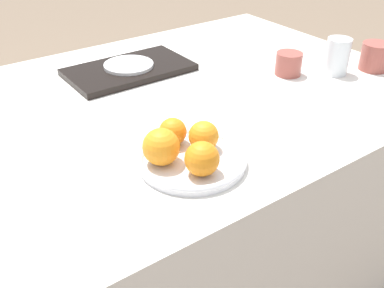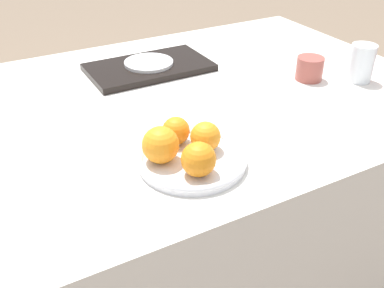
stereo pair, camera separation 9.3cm
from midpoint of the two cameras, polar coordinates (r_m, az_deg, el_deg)
name	(u,v)px [view 1 (the left image)]	position (r m, az deg, el deg)	size (l,w,h in m)	color
ground_plane	(165,288)	(1.69, -5.11, -17.83)	(12.00, 12.00, 0.00)	#7A6651
table	(161,207)	(1.43, -5.81, -8.08)	(1.53, 1.00, 0.75)	silver
fruit_platter	(192,159)	(0.95, -2.80, -2.05)	(0.23, 0.23, 0.02)	silver
orange_0	(204,136)	(0.96, -1.29, 0.94)	(0.07, 0.07, 0.07)	orange
orange_1	(173,132)	(0.98, -5.18, 1.49)	(0.06, 0.06, 0.06)	orange
orange_2	(202,159)	(0.88, -1.74, -1.99)	(0.07, 0.07, 0.07)	orange
orange_3	(161,147)	(0.92, -6.84, -0.45)	(0.08, 0.08, 0.08)	orange
water_glass	(337,56)	(1.43, 16.20, 10.61)	(0.07, 0.07, 0.11)	silver
serving_tray	(129,70)	(1.41, -9.90, 9.24)	(0.37, 0.22, 0.02)	black
side_plate	(129,65)	(1.41, -9.96, 9.80)	(0.15, 0.15, 0.01)	white
cup_0	(289,64)	(1.39, 10.30, 9.96)	(0.08, 0.08, 0.07)	#9E4C42
cup_1	(375,57)	(1.50, 20.59, 10.32)	(0.09, 0.09, 0.08)	#9E4C42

